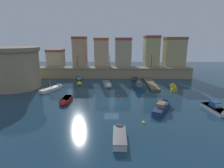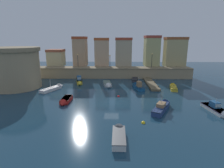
% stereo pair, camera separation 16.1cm
% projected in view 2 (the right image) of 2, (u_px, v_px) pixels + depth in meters
% --- Properties ---
extents(ground_plane, '(111.49, 111.49, 0.00)m').
position_uv_depth(ground_plane, '(111.00, 102.00, 30.83)').
color(ground_plane, '#19384C').
extents(quay_wall, '(42.50, 4.02, 2.85)m').
position_uv_depth(quay_wall, '(113.00, 72.00, 50.30)').
color(quay_wall, '#9E8966').
rests_on(quay_wall, ground).
extents(old_town_backdrop, '(40.00, 5.63, 8.79)m').
position_uv_depth(old_town_backdrop, '(123.00, 52.00, 52.97)').
color(old_town_backdrop, tan).
rests_on(old_town_backdrop, ground).
extents(fortress_tower, '(10.79, 10.79, 8.79)m').
position_uv_depth(fortress_tower, '(15.00, 68.00, 39.09)').
color(fortress_tower, '#9E8966').
rests_on(fortress_tower, ground).
extents(pier_dock, '(1.98, 11.77, 0.70)m').
position_uv_depth(pier_dock, '(151.00, 83.00, 42.91)').
color(pier_dock, brown).
rests_on(pier_dock, ground).
extents(quay_lamp_0, '(0.32, 0.32, 3.63)m').
position_uv_depth(quay_lamp_0, '(78.00, 59.00, 49.57)').
color(quay_lamp_0, black).
rests_on(quay_lamp_0, quay_wall).
extents(quay_lamp_1, '(0.32, 0.32, 3.37)m').
position_uv_depth(quay_lamp_1, '(110.00, 59.00, 49.43)').
color(quay_lamp_1, black).
rests_on(quay_lamp_1, quay_wall).
extents(quay_lamp_2, '(0.32, 0.32, 3.81)m').
position_uv_depth(quay_lamp_2, '(152.00, 58.00, 49.14)').
color(quay_lamp_2, black).
rests_on(quay_lamp_2, quay_wall).
extents(moored_boat_0, '(1.47, 4.53, 1.28)m').
position_uv_depth(moored_boat_0, '(65.00, 101.00, 30.57)').
color(moored_boat_0, red).
rests_on(moored_boat_0, ground).
extents(moored_boat_1, '(4.43, 6.64, 2.46)m').
position_uv_depth(moored_boat_1, '(162.00, 106.00, 27.80)').
color(moored_boat_1, navy).
rests_on(moored_boat_1, ground).
extents(moored_boat_2, '(2.52, 5.68, 1.95)m').
position_uv_depth(moored_boat_2, '(79.00, 81.00, 43.64)').
color(moored_boat_2, gold).
rests_on(moored_boat_2, ground).
extents(moored_boat_3, '(2.09, 5.83, 1.24)m').
position_uv_depth(moored_boat_3, '(135.00, 78.00, 47.94)').
color(moored_boat_3, '#333338').
rests_on(moored_boat_3, ground).
extents(moored_boat_4, '(2.39, 5.37, 1.44)m').
position_uv_depth(moored_boat_4, '(108.00, 84.00, 41.30)').
color(moored_boat_4, silver).
rests_on(moored_boat_4, ground).
extents(moored_boat_5, '(2.34, 5.57, 1.20)m').
position_uv_depth(moored_boat_5, '(173.00, 87.00, 39.63)').
color(moored_boat_5, gold).
rests_on(moored_boat_5, ground).
extents(moored_boat_6, '(1.43, 5.10, 1.30)m').
position_uv_depth(moored_boat_6, '(119.00, 134.00, 19.94)').
color(moored_boat_6, silver).
rests_on(moored_boat_6, ground).
extents(moored_boat_7, '(2.46, 5.64, 3.01)m').
position_uv_depth(moored_boat_7, '(138.00, 86.00, 39.66)').
color(moored_boat_7, '#195689').
rests_on(moored_boat_7, ground).
extents(moored_boat_8, '(2.48, 6.13, 2.53)m').
position_uv_depth(moored_boat_8, '(220.00, 111.00, 26.14)').
color(moored_boat_8, silver).
rests_on(moored_boat_8, ground).
extents(moored_boat_9, '(4.04, 6.39, 2.81)m').
position_uv_depth(moored_boat_9, '(55.00, 88.00, 38.83)').
color(moored_boat_9, white).
rests_on(moored_boat_9, ground).
extents(mooring_buoy_0, '(0.52, 0.52, 0.52)m').
position_uv_depth(mooring_buoy_0, '(143.00, 123.00, 23.32)').
color(mooring_buoy_0, yellow).
rests_on(mooring_buoy_0, ground).
extents(mooring_buoy_1, '(0.48, 0.48, 0.48)m').
position_uv_depth(mooring_buoy_1, '(118.00, 97.00, 33.97)').
color(mooring_buoy_1, red).
rests_on(mooring_buoy_1, ground).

